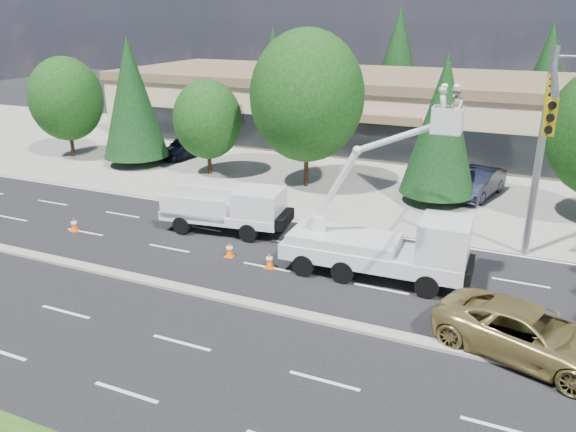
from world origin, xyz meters
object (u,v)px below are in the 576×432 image
at_px(minivan, 529,334).
at_px(bucket_truck, 391,240).
at_px(signal_mast, 545,129).
at_px(utility_pickup, 232,214).

bearing_deg(minivan, bucket_truck, 72.85).
bearing_deg(signal_mast, minivan, -86.88).
height_order(signal_mast, utility_pickup, signal_mast).
bearing_deg(bucket_truck, minivan, -35.97).
height_order(signal_mast, bucket_truck, signal_mast).
distance_m(bucket_truck, minivan, 6.51).
distance_m(signal_mast, minivan, 8.32).
xyz_separation_m(signal_mast, utility_pickup, (-13.42, -0.79, -5.12)).
bearing_deg(bucket_truck, utility_pickup, 164.68).
distance_m(utility_pickup, bucket_truck, 8.72).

